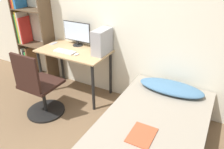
# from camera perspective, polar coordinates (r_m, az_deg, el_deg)

# --- Properties ---
(ground_plane) EXTENTS (14.00, 14.00, 0.00)m
(ground_plane) POSITION_cam_1_polar(r_m,az_deg,el_deg) (2.95, -19.27, -16.93)
(ground_plane) COLOR brown
(wall_back) EXTENTS (8.00, 0.05, 2.50)m
(wall_back) POSITION_cam_1_polar(r_m,az_deg,el_deg) (3.39, -3.48, 15.02)
(wall_back) COLOR silver
(wall_back) RESTS_ON ground_plane
(desk) EXTENTS (1.11, 0.62, 0.76)m
(desk) POSITION_cam_1_polar(r_m,az_deg,el_deg) (3.46, -9.83, 4.44)
(desk) COLOR tan
(desk) RESTS_ON ground_plane
(bookshelf) EXTENTS (0.68, 0.29, 1.89)m
(bookshelf) POSITION_cam_1_polar(r_m,az_deg,el_deg) (4.24, -20.99, 10.87)
(bookshelf) COLOR brown
(bookshelf) RESTS_ON ground_plane
(office_chair) EXTENTS (0.54, 0.54, 0.98)m
(office_chair) POSITION_cam_1_polar(r_m,az_deg,el_deg) (3.18, -18.44, -4.27)
(office_chair) COLOR black
(office_chair) RESTS_ON ground_plane
(bed) EXTENTS (1.11, 2.05, 0.46)m
(bed) POSITION_cam_1_polar(r_m,az_deg,el_deg) (2.55, 9.68, -16.88)
(bed) COLOR #4C3D2D
(bed) RESTS_ON ground_plane
(pillow) EXTENTS (0.84, 0.36, 0.11)m
(pillow) POSITION_cam_1_polar(r_m,az_deg,el_deg) (2.97, 15.13, -3.31)
(pillow) COLOR teal
(pillow) RESTS_ON bed
(magazine) EXTENTS (0.24, 0.32, 0.01)m
(magazine) POSITION_cam_1_polar(r_m,az_deg,el_deg) (2.26, 7.77, -15.39)
(magazine) COLOR #B24C2D
(magazine) RESTS_ON bed
(monitor) EXTENTS (0.50, 0.17, 0.38)m
(monitor) POSITION_cam_1_polar(r_m,az_deg,el_deg) (3.55, -9.16, 10.70)
(monitor) COLOR black
(monitor) RESTS_ON desk
(keyboard) EXTENTS (0.34, 0.13, 0.02)m
(keyboard) POSITION_cam_1_polar(r_m,az_deg,el_deg) (3.37, -12.28, 5.89)
(keyboard) COLOR silver
(keyboard) RESTS_ON desk
(pc_tower) EXTENTS (0.17, 0.36, 0.36)m
(pc_tower) POSITION_cam_1_polar(r_m,az_deg,el_deg) (3.20, -2.61, 8.57)
(pc_tower) COLOR #99999E
(pc_tower) RESTS_ON desk
(mouse) EXTENTS (0.06, 0.09, 0.02)m
(mouse) POSITION_cam_1_polar(r_m,az_deg,el_deg) (3.24, -9.25, 5.26)
(mouse) COLOR silver
(mouse) RESTS_ON desk
(phone) EXTENTS (0.07, 0.14, 0.01)m
(phone) POSITION_cam_1_polar(r_m,az_deg,el_deg) (3.77, -14.98, 7.86)
(phone) COLOR #B7B7BC
(phone) RESTS_ON desk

